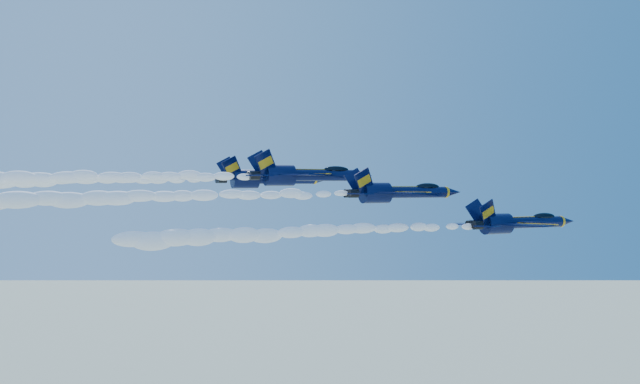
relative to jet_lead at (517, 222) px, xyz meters
name	(u,v)px	position (x,y,z in m)	size (l,w,h in m)	color
jet_lead	(517,222)	(0.00, 0.00, 0.00)	(18.56, 15.22, 6.90)	black
smoke_trail_jet_lead	(313,232)	(-31.11, 0.00, -0.45)	(46.36, 2.22, 1.99)	white
jet_second	(399,192)	(-16.15, 5.25, 4.28)	(18.22, 14.95, 6.77)	black
smoke_trail_jet_second	(171,197)	(-47.12, 5.25, 3.84)	(46.36, 2.18, 1.96)	white
jet_third	(305,175)	(-26.06, 15.20, 6.74)	(19.62, 16.09, 7.29)	black
smoke_trail_jet_third	(72,177)	(-57.62, 15.20, 6.28)	(46.36, 2.34, 2.11)	white
jet_fourth	(268,178)	(-28.78, 23.80, 6.28)	(18.73, 15.37, 6.96)	black
smoke_trail_jet_fourth	(51,181)	(-59.97, 23.80, 5.83)	(46.36, 2.24, 2.01)	white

